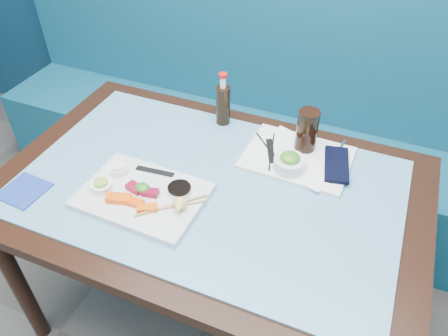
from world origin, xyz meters
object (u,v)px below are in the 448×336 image
at_px(sashimi_plate, 143,196).
at_px(seaweed_bowl, 289,164).
at_px(booth_bench, 277,136).
at_px(blue_napkin, 24,190).
at_px(dining_table, 209,204).
at_px(serving_tray, 297,158).
at_px(cola_glass, 307,130).
at_px(cola_bottle_body, 223,105).

relative_size(sashimi_plate, seaweed_bowl, 3.63).
height_order(booth_bench, blue_napkin, booth_bench).
distance_m(booth_bench, sashimi_plate, 1.07).
height_order(dining_table, serving_tray, serving_tray).
distance_m(seaweed_bowl, blue_napkin, 0.87).
bearing_deg(dining_table, serving_tray, 45.30).
distance_m(serving_tray, blue_napkin, 0.91).
bearing_deg(cola_glass, seaweed_bowl, -98.75).
bearing_deg(cola_bottle_body, cola_glass, -8.91).
relative_size(seaweed_bowl, blue_napkin, 0.80).
bearing_deg(cola_bottle_body, dining_table, -74.85).
relative_size(cola_bottle_body, blue_napkin, 1.16).
height_order(dining_table, seaweed_bowl, seaweed_bowl).
distance_m(cola_glass, blue_napkin, 0.96).
relative_size(sashimi_plate, cola_glass, 2.50).
bearing_deg(cola_glass, blue_napkin, -144.70).
bearing_deg(dining_table, cola_glass, 50.08).
height_order(seaweed_bowl, cola_glass, cola_glass).
xyz_separation_m(seaweed_bowl, cola_bottle_body, (-0.32, 0.18, 0.04)).
bearing_deg(blue_napkin, sashimi_plate, 18.21).
height_order(cola_glass, blue_napkin, cola_glass).
bearing_deg(cola_bottle_body, blue_napkin, -126.19).
distance_m(dining_table, seaweed_bowl, 0.30).
xyz_separation_m(booth_bench, dining_table, (0.00, -0.84, 0.29)).
xyz_separation_m(dining_table, serving_tray, (0.23, 0.24, 0.10)).
xyz_separation_m(dining_table, cola_bottle_body, (-0.09, 0.34, 0.17)).
xyz_separation_m(dining_table, cola_glass, (0.24, 0.29, 0.18)).
distance_m(booth_bench, serving_tray, 0.76).
bearing_deg(sashimi_plate, seaweed_bowl, 39.25).
distance_m(dining_table, cola_glass, 0.42).
relative_size(booth_bench, blue_napkin, 22.65).
height_order(cola_bottle_body, blue_napkin, cola_bottle_body).
relative_size(booth_bench, cola_bottle_body, 19.52).
relative_size(serving_tray, cola_bottle_body, 2.34).
bearing_deg(cola_glass, sashimi_plate, -133.57).
xyz_separation_m(booth_bench, cola_bottle_body, (-0.09, -0.50, 0.46)).
relative_size(serving_tray, blue_napkin, 2.71).
distance_m(sashimi_plate, seaweed_bowl, 0.49).
bearing_deg(cola_glass, serving_tray, -100.30).
distance_m(booth_bench, cola_glass, 0.76).
distance_m(seaweed_bowl, cola_glass, 0.14).
xyz_separation_m(booth_bench, cola_glass, (0.24, -0.55, 0.47)).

